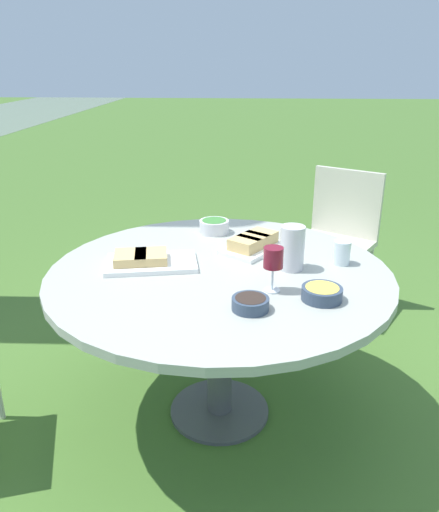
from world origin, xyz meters
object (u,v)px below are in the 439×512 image
object	(u,v)px
wine_glass	(273,259)
dining_table	(220,288)
chair_near_left	(338,231)
handbag	(136,278)
water_pitcher	(292,248)

from	to	relation	value
wine_glass	dining_table	bearing A→B (deg)	47.30
chair_near_left	handbag	bearing A→B (deg)	86.04
wine_glass	handbag	distance (m)	1.77
dining_table	handbag	distance (m)	1.44
handbag	water_pitcher	bearing A→B (deg)	-141.26
dining_table	water_pitcher	xyz separation A→B (m)	(0.03, -0.29, 0.18)
water_pitcher	wine_glass	bearing A→B (deg)	158.31
handbag	chair_near_left	bearing A→B (deg)	-93.96
water_pitcher	handbag	xyz separation A→B (m)	(1.17, 0.94, -0.68)
chair_near_left	water_pitcher	bearing A→B (deg)	160.51
water_pitcher	wine_glass	size ratio (longest dim) A/B	1.06
handbag	dining_table	bearing A→B (deg)	-151.71
dining_table	wine_glass	size ratio (longest dim) A/B	8.14
chair_near_left	wine_glass	bearing A→B (deg)	160.14
chair_near_left	handbag	world-z (taller)	chair_near_left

